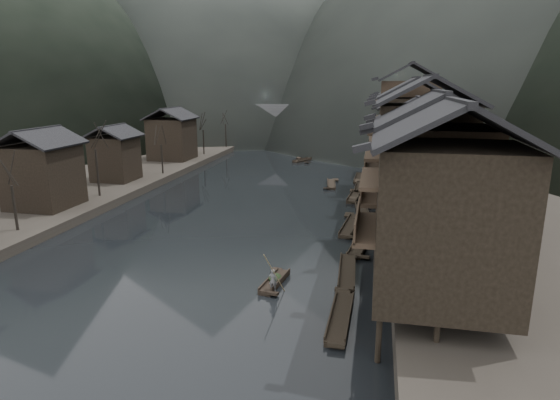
# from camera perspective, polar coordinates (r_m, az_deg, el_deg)

# --- Properties ---
(water) EXTENTS (300.00, 300.00, 0.00)m
(water) POSITION_cam_1_polar(r_m,az_deg,el_deg) (37.43, -10.61, -7.72)
(water) COLOR black
(water) RESTS_ON ground
(right_bank) EXTENTS (40.00, 200.00, 1.80)m
(right_bank) POSITION_cam_1_polar(r_m,az_deg,el_deg) (76.21, 27.87, 2.81)
(right_bank) COLOR #2D2823
(right_bank) RESTS_ON ground
(left_bank) EXTENTS (40.00, 200.00, 1.20)m
(left_bank) POSITION_cam_1_polar(r_m,az_deg,el_deg) (87.88, -22.10, 4.54)
(left_bank) COLOR #2D2823
(left_bank) RESTS_ON ground
(stilt_houses) EXTENTS (9.00, 67.60, 16.32)m
(stilt_houses) POSITION_cam_1_polar(r_m,az_deg,el_deg) (51.72, 15.90, 8.06)
(stilt_houses) COLOR black
(stilt_houses) RESTS_ON ground
(left_houses) EXTENTS (8.10, 53.20, 8.73)m
(left_houses) POSITION_cam_1_polar(r_m,az_deg,el_deg) (62.82, -21.40, 5.79)
(left_houses) COLOR black
(left_houses) RESTS_ON left_bank
(bare_trees) EXTENTS (3.89, 71.16, 7.78)m
(bare_trees) POSITION_cam_1_polar(r_m,az_deg,el_deg) (61.44, -18.38, 6.53)
(bare_trees) COLOR black
(bare_trees) RESTS_ON left_bank
(moored_sampans) EXTENTS (3.21, 61.49, 0.47)m
(moored_sampans) POSITION_cam_1_polar(r_m,az_deg,el_deg) (54.68, 9.67, -0.40)
(moored_sampans) COLOR black
(moored_sampans) RESTS_ON water
(midriver_boats) EXTENTS (9.44, 30.55, 0.45)m
(midriver_boats) POSITION_cam_1_polar(r_m,az_deg,el_deg) (78.72, 5.03, 4.22)
(midriver_boats) COLOR black
(midriver_boats) RESTS_ON water
(stone_bridge) EXTENTS (40.00, 6.00, 9.00)m
(stone_bridge) POSITION_cam_1_polar(r_m,az_deg,el_deg) (105.25, 4.32, 9.46)
(stone_bridge) COLOR #4C4C4F
(stone_bridge) RESTS_ON ground
(hero_sampan) EXTENTS (1.49, 4.49, 0.43)m
(hero_sampan) POSITION_cam_1_polar(r_m,az_deg,el_deg) (33.38, -0.65, -9.89)
(hero_sampan) COLOR black
(hero_sampan) RESTS_ON water
(cargo_heap) EXTENTS (0.97, 1.28, 0.58)m
(cargo_heap) POSITION_cam_1_polar(r_m,az_deg,el_deg) (33.35, -0.62, -8.93)
(cargo_heap) COLOR black
(cargo_heap) RESTS_ON hero_sampan
(boatman) EXTENTS (0.59, 0.40, 1.57)m
(boatman) POSITION_cam_1_polar(r_m,az_deg,el_deg) (31.56, -0.86, -9.36)
(boatman) COLOR slate
(boatman) RESTS_ON hero_sampan
(bamboo_pole) EXTENTS (1.35, 1.66, 3.57)m
(bamboo_pole) POSITION_cam_1_polar(r_m,az_deg,el_deg) (30.58, -0.51, -4.98)
(bamboo_pole) COLOR #8C7A51
(bamboo_pole) RESTS_ON boatman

